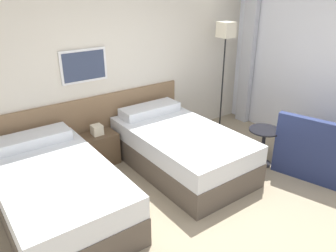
% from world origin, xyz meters
% --- Properties ---
extents(ground_plane, '(16.00, 16.00, 0.00)m').
position_xyz_m(ground_plane, '(0.00, 0.00, 0.00)').
color(ground_plane, gray).
extents(wall_headboard, '(10.00, 0.10, 2.70)m').
position_xyz_m(wall_headboard, '(-0.04, 2.23, 1.29)').
color(wall_headboard, beige).
rests_on(wall_headboard, ground_plane).
extents(bed_near_door, '(1.13, 1.99, 0.71)m').
position_xyz_m(bed_near_door, '(-1.44, 1.18, 0.30)').
color(bed_near_door, brown).
rests_on(bed_near_door, ground_plane).
extents(bed_near_window, '(1.13, 1.99, 0.71)m').
position_xyz_m(bed_near_window, '(0.28, 1.18, 0.30)').
color(bed_near_window, brown).
rests_on(bed_near_window, ground_plane).
extents(nightstand, '(0.51, 0.35, 0.60)m').
position_xyz_m(nightstand, '(-0.58, 1.95, 0.24)').
color(nightstand, brown).
rests_on(nightstand, ground_plane).
extents(floor_lamp, '(0.24, 0.24, 1.83)m').
position_xyz_m(floor_lamp, '(1.67, 1.80, 1.54)').
color(floor_lamp, black).
rests_on(floor_lamp, ground_plane).
extents(side_table, '(0.43, 0.43, 0.54)m').
position_xyz_m(side_table, '(1.29, 0.57, 0.37)').
color(side_table, black).
rests_on(side_table, ground_plane).
extents(armchair, '(1.03, 1.08, 0.85)m').
position_xyz_m(armchair, '(1.73, 0.05, 0.26)').
color(armchair, navy).
rests_on(armchair, ground_plane).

